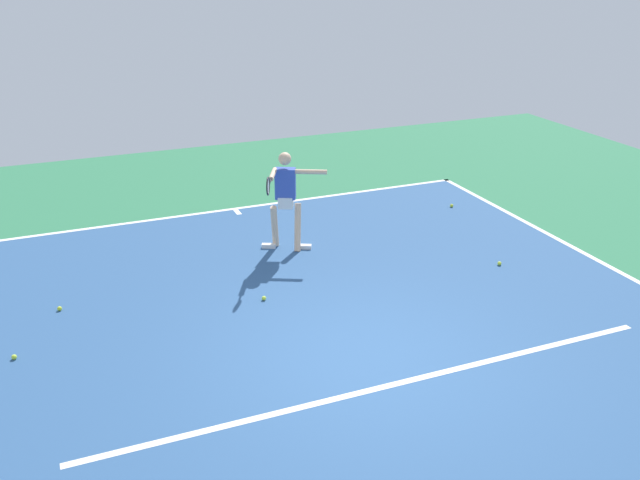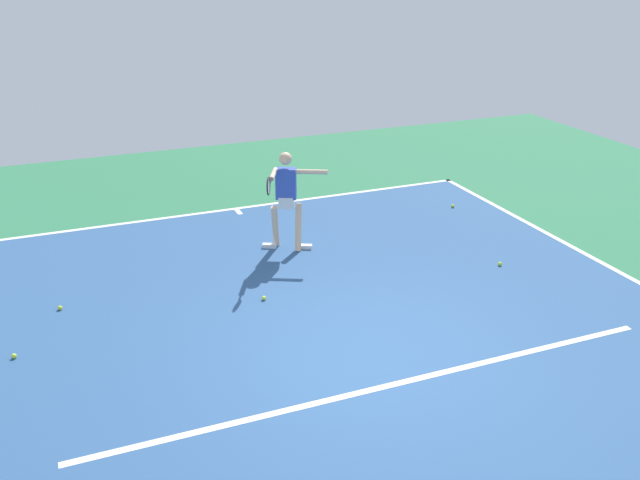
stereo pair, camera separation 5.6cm
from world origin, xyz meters
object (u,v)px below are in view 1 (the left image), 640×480
tennis_player (286,195)px  tennis_ball_centre_court (452,206)px  tennis_ball_by_baseline (264,298)px  tennis_ball_by_sideline (60,309)px  tennis_ball_near_service_line (14,357)px  tennis_ball_near_player (499,263)px

tennis_player → tennis_ball_centre_court: tennis_player is taller
tennis_ball_by_baseline → tennis_ball_centre_court: bearing=-153.2°
tennis_ball_by_sideline → tennis_ball_centre_court: size_ratio=1.00×
tennis_ball_near_service_line → tennis_ball_centre_court: (-8.19, -2.74, 0.00)m
tennis_ball_by_sideline → tennis_ball_by_baseline: (-2.82, 0.81, 0.00)m
tennis_ball_near_service_line → tennis_ball_near_player: same height
tennis_player → tennis_ball_by_baseline: 2.15m
tennis_ball_by_sideline → tennis_ball_near_service_line: bearing=61.7°
tennis_player → tennis_ball_near_service_line: tennis_player is taller
tennis_ball_by_baseline → tennis_ball_near_service_line: same height
tennis_ball_by_baseline → tennis_ball_near_service_line: size_ratio=1.00×
tennis_player → tennis_ball_near_player: size_ratio=26.23×
tennis_ball_by_sideline → tennis_ball_by_baseline: same height
tennis_ball_near_service_line → tennis_ball_near_player: bearing=-179.7°
tennis_ball_centre_court → tennis_ball_near_service_line: bearing=18.5°
tennis_player → tennis_ball_near_player: bearing=172.6°
tennis_ball_by_sideline → tennis_ball_near_player: (-6.79, 1.11, 0.00)m
tennis_player → tennis_ball_centre_court: bearing=-143.2°
tennis_ball_by_baseline → tennis_ball_centre_court: same height
tennis_ball_by_sideline → tennis_player: bearing=-167.2°
tennis_player → tennis_ball_near_service_line: (4.41, 2.01, -0.95)m
tennis_player → tennis_ball_by_baseline: size_ratio=26.23×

